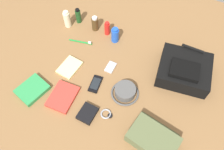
{
  "coord_description": "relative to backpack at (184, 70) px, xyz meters",
  "views": [
    {
      "loc": [
        0.33,
        -0.67,
        1.24
      ],
      "look_at": [
        0.0,
        0.0,
        0.04
      ],
      "focal_mm": 37.13,
      "sensor_mm": 36.0,
      "label": 1
    }
  ],
  "objects": [
    {
      "name": "wristwatch",
      "position": [
        -0.31,
        -0.45,
        -0.05
      ],
      "size": [
        0.07,
        0.06,
        0.01
      ],
      "color": "#99999E",
      "rests_on": "ground_plane"
    },
    {
      "name": "media_player",
      "position": [
        -0.43,
        -0.15,
        -0.05
      ],
      "size": [
        0.05,
        0.08,
        0.01
      ],
      "color": "#B7B7BC",
      "rests_on": "ground_plane"
    },
    {
      "name": "lotion_bottle",
      "position": [
        -0.87,
        0.05,
        0.01
      ],
      "size": [
        0.05,
        0.05,
        0.13
      ],
      "color": "beige",
      "rests_on": "ground_plane"
    },
    {
      "name": "wallet",
      "position": [
        -0.4,
        -0.49,
        -0.04
      ],
      "size": [
        0.09,
        0.11,
        0.02
      ],
      "primitive_type": "cube",
      "rotation": [
        0.0,
        0.0,
        -0.03
      ],
      "color": "black",
      "rests_on": "ground_plane"
    },
    {
      "name": "toiletry_pouch",
      "position": [
        -0.02,
        -0.48,
        -0.02
      ],
      "size": [
        0.27,
        0.24,
        0.08
      ],
      "color": "#56603D",
      "rests_on": "ground_plane"
    },
    {
      "name": "deodorant_spray",
      "position": [
        -0.5,
        0.07,
        -0.0
      ],
      "size": [
        0.05,
        0.05,
        0.11
      ],
      "color": "blue",
      "rests_on": "ground_plane"
    },
    {
      "name": "cell_phone",
      "position": [
        -0.46,
        -0.3,
        -0.05
      ],
      "size": [
        0.07,
        0.12,
        0.01
      ],
      "color": "black",
      "rests_on": "ground_plane"
    },
    {
      "name": "ground_plane",
      "position": [
        -0.38,
        -0.22,
        -0.07
      ],
      "size": [
        2.64,
        2.02,
        0.02
      ],
      "primitive_type": "cube",
      "color": "brown",
      "rests_on": "ground"
    },
    {
      "name": "cologne_bottle",
      "position": [
        -0.67,
        0.1,
        -0.0
      ],
      "size": [
        0.05,
        0.05,
        0.11
      ],
      "color": "#473319",
      "rests_on": "ground_plane"
    },
    {
      "name": "travel_guidebook",
      "position": [
        -0.59,
        -0.47,
        -0.05
      ],
      "size": [
        0.15,
        0.19,
        0.02
      ],
      "color": "red",
      "rests_on": "ground_plane"
    },
    {
      "name": "toothbrush",
      "position": [
        -0.7,
        -0.05,
        -0.05
      ],
      "size": [
        0.16,
        0.04,
        0.02
      ],
      "color": "#198C33",
      "rests_on": "ground_plane"
    },
    {
      "name": "paperback_novel",
      "position": [
        -0.78,
        -0.51,
        -0.04
      ],
      "size": [
        0.18,
        0.2,
        0.03
      ],
      "color": "#2D934C",
      "rests_on": "ground_plane"
    },
    {
      "name": "bucket_hat",
      "position": [
        -0.27,
        -0.28,
        -0.03
      ],
      "size": [
        0.17,
        0.17,
        0.06
      ],
      "color": "#505050",
      "rests_on": "ground_plane"
    },
    {
      "name": "notepad",
      "position": [
        -0.66,
        -0.27,
        -0.05
      ],
      "size": [
        0.12,
        0.16,
        0.02
      ],
      "primitive_type": "cube",
      "rotation": [
        0.0,
        0.0,
        -0.09
      ],
      "color": "beige",
      "rests_on": "ground_plane"
    },
    {
      "name": "sunscreen_spray",
      "position": [
        -0.58,
        0.1,
        -0.01
      ],
      "size": [
        0.04,
        0.04,
        0.11
      ],
      "color": "red",
      "rests_on": "ground_plane"
    },
    {
      "name": "backpack",
      "position": [
        0.0,
        0.0,
        0.0
      ],
      "size": [
        0.34,
        0.32,
        0.13
      ],
      "color": "black",
      "rests_on": "ground_plane"
    },
    {
      "name": "shampoo_bottle",
      "position": [
        -0.82,
        0.11,
        0.0
      ],
      "size": [
        0.04,
        0.04,
        0.12
      ],
      "color": "#19471E",
      "rests_on": "ground_plane"
    }
  ]
}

